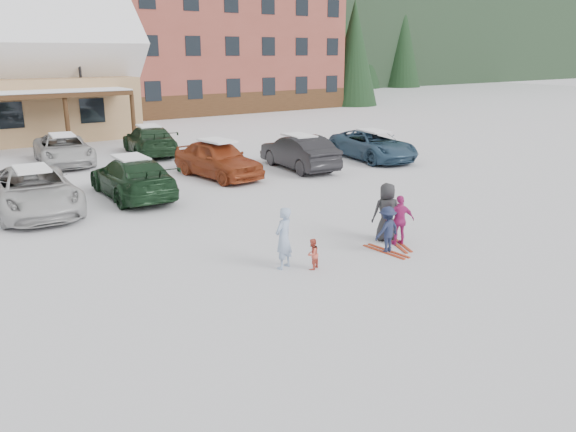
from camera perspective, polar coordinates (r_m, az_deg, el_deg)
ground at (r=13.82m, az=1.39°, el=-5.14°), size 160.00×160.00×0.00m
alpine_hotel at (r=53.18m, az=-11.49°, el=19.88°), size 31.48×14.01×21.48m
lamp_post at (r=36.17m, az=-20.35°, el=13.35°), size 0.50×0.25×6.77m
conifer_1 at (r=56.67m, az=6.73°, el=17.44°), size 4.84×4.84×11.22m
conifer_3 at (r=56.00m, az=-21.94°, el=15.27°), size 3.96×3.96×9.18m
conifer_4 at (r=70.08m, az=1.30°, el=17.55°), size 5.06×5.06×11.73m
adult_skier at (r=13.47m, az=-0.45°, el=-2.26°), size 0.65×0.54×1.53m
toddler_red at (r=13.53m, az=2.49°, el=-3.89°), size 0.46×0.41×0.77m
child_navy at (r=14.82m, az=10.03°, el=-1.37°), size 0.83×0.52×1.23m
skis_child_navy at (r=15.01m, az=9.92°, el=-3.55°), size 0.31×1.41×0.03m
child_magenta at (r=15.42m, az=11.30°, el=-0.44°), size 0.88×0.62×1.38m
skis_child_magenta at (r=15.62m, az=11.16°, el=-2.82°), size 0.73×1.37×0.03m
bystander_dark at (r=15.71m, az=9.99°, el=0.41°), size 0.93×0.78×1.63m
parked_car_2 at (r=20.03m, az=-24.37°, el=2.39°), size 2.74×5.40×1.46m
parked_car_3 at (r=20.95m, az=-15.54°, el=3.81°), size 2.26×5.11×1.46m
parked_car_4 at (r=23.61m, az=-7.14°, el=5.77°), size 2.36×4.75×1.56m
parked_car_5 at (r=25.17m, az=1.12°, el=6.50°), size 2.04×4.74×1.52m
parked_car_6 at (r=27.78m, az=8.63°, el=7.13°), size 3.05×5.35×1.41m
parked_car_10 at (r=28.30m, az=-21.83°, el=6.30°), size 2.85×5.21×1.38m
parked_car_11 at (r=29.63m, az=-13.89°, el=7.47°), size 2.89×5.33×1.47m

